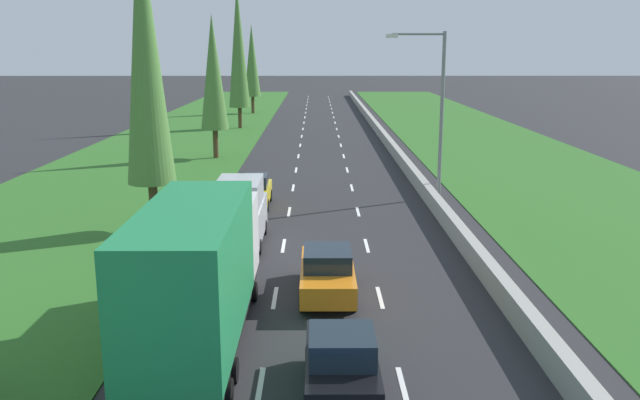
% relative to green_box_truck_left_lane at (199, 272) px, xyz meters
% --- Properties ---
extents(ground_plane, '(300.00, 300.00, 0.00)m').
position_rel_green_box_truck_left_lane_xyz_m(ground_plane, '(3.55, 42.76, -2.18)').
color(ground_plane, '#28282B').
rests_on(ground_plane, ground).
extents(grass_verge_left, '(14.00, 140.00, 0.04)m').
position_rel_green_box_truck_left_lane_xyz_m(grass_verge_left, '(-9.10, 42.76, -2.16)').
color(grass_verge_left, '#2D6623').
rests_on(grass_verge_left, ground).
extents(grass_verge_right, '(14.00, 140.00, 0.04)m').
position_rel_green_box_truck_left_lane_xyz_m(grass_verge_right, '(17.90, 42.76, -2.16)').
color(grass_verge_right, '#2D6623').
rests_on(grass_verge_right, ground).
extents(median_barrier, '(0.44, 120.00, 0.85)m').
position_rel_green_box_truck_left_lane_xyz_m(median_barrier, '(9.25, 42.76, -1.76)').
color(median_barrier, '#9E9B93').
rests_on(median_barrier, ground).
extents(lane_markings, '(3.64, 116.00, 0.01)m').
position_rel_green_box_truck_left_lane_xyz_m(lane_markings, '(3.55, 42.76, -2.18)').
color(lane_markings, white).
rests_on(lane_markings, ground).
extents(green_box_truck_left_lane, '(2.46, 9.40, 4.18)m').
position_rel_green_box_truck_left_lane_xyz_m(green_box_truck_left_lane, '(0.00, 0.00, 0.00)').
color(green_box_truck_left_lane, black).
rests_on(green_box_truck_left_lane, ground).
extents(black_hatchback_centre_lane, '(1.74, 3.90, 1.72)m').
position_rel_green_box_truck_left_lane_xyz_m(black_hatchback_centre_lane, '(3.77, -2.68, -1.35)').
color(black_hatchback_centre_lane, black).
rests_on(black_hatchback_centre_lane, ground).
extents(silver_van_left_lane, '(1.96, 4.90, 2.82)m').
position_rel_green_box_truck_left_lane_xyz_m(silver_van_left_lane, '(-0.02, 9.97, -0.78)').
color(silver_van_left_lane, silver).
rests_on(silver_van_left_lane, ground).
extents(yellow_hatchback_left_lane, '(1.74, 3.90, 1.72)m').
position_rel_green_box_truck_left_lane_xyz_m(yellow_hatchback_left_lane, '(-0.11, 16.94, -1.35)').
color(yellow_hatchback_left_lane, yellow).
rests_on(yellow_hatchback_left_lane, ground).
extents(orange_sedan_centre_lane, '(1.82, 4.50, 1.64)m').
position_rel_green_box_truck_left_lane_xyz_m(orange_sedan_centre_lane, '(3.55, 4.01, -1.37)').
color(orange_sedan_centre_lane, orange).
rests_on(orange_sedan_centre_lane, ground).
extents(poplar_tree_second, '(2.15, 2.15, 13.98)m').
position_rel_green_box_truck_left_lane_xyz_m(poplar_tree_second, '(-4.21, 12.37, 5.86)').
color(poplar_tree_second, '#4C3823').
rests_on(poplar_tree_second, ground).
extents(poplar_tree_third, '(2.07, 2.07, 10.61)m').
position_rel_green_box_truck_left_lane_xyz_m(poplar_tree_third, '(-4.42, 32.91, 4.17)').
color(poplar_tree_third, '#4C3823').
rests_on(poplar_tree_third, ground).
extents(poplar_tree_fourth, '(2.17, 2.17, 14.62)m').
position_rel_green_box_truck_left_lane_xyz_m(poplar_tree_fourth, '(-4.76, 52.48, 6.18)').
color(poplar_tree_fourth, '#4C3823').
rests_on(poplar_tree_fourth, ground).
extents(poplar_tree_fifth, '(2.08, 2.08, 11.15)m').
position_rel_green_box_truck_left_lane_xyz_m(poplar_tree_fifth, '(-4.93, 68.82, 4.44)').
color(poplar_tree_fifth, '#4C3823').
rests_on(poplar_tree_fifth, ground).
extents(street_light_mast, '(3.20, 0.28, 9.00)m').
position_rel_green_box_truck_left_lane_xyz_m(street_light_mast, '(9.63, 19.03, 3.05)').
color(street_light_mast, gray).
rests_on(street_light_mast, ground).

